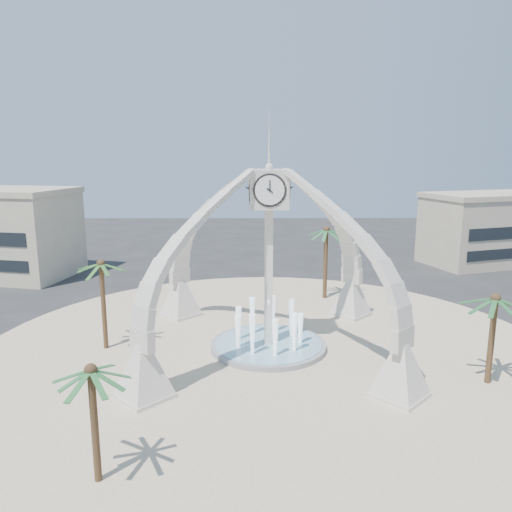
{
  "coord_description": "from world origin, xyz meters",
  "views": [
    {
      "loc": [
        -1.03,
        -32.57,
        13.39
      ],
      "look_at": [
        -0.84,
        2.0,
        6.17
      ],
      "focal_mm": 35.0,
      "sensor_mm": 36.0,
      "label": 1
    }
  ],
  "objects_px": {
    "fountain": "(268,345)",
    "palm_south": "(91,372)",
    "palm_west": "(101,265)",
    "palm_north": "(326,231)",
    "palm_east": "(496,300)",
    "clock_tower": "(269,257)"
  },
  "relations": [
    {
      "from": "palm_east",
      "to": "palm_west",
      "type": "relative_size",
      "value": 0.88
    },
    {
      "from": "clock_tower",
      "to": "palm_west",
      "type": "relative_size",
      "value": 2.67
    },
    {
      "from": "fountain",
      "to": "palm_east",
      "type": "bearing_deg",
      "value": -22.7
    },
    {
      "from": "palm_east",
      "to": "palm_north",
      "type": "bearing_deg",
      "value": 112.24
    },
    {
      "from": "fountain",
      "to": "palm_south",
      "type": "xyz_separation_m",
      "value": [
        -7.47,
        -14.2,
        4.59
      ]
    },
    {
      "from": "palm_north",
      "to": "fountain",
      "type": "bearing_deg",
      "value": -114.77
    },
    {
      "from": "palm_east",
      "to": "fountain",
      "type": "bearing_deg",
      "value": 157.3
    },
    {
      "from": "palm_east",
      "to": "palm_south",
      "type": "xyz_separation_m",
      "value": [
        -20.26,
        -8.85,
        -0.27
      ]
    },
    {
      "from": "palm_east",
      "to": "palm_south",
      "type": "relative_size",
      "value": 1.06
    },
    {
      "from": "clock_tower",
      "to": "palm_west",
      "type": "bearing_deg",
      "value": 179.56
    },
    {
      "from": "palm_east",
      "to": "palm_north",
      "type": "distance_m",
      "value": 18.98
    },
    {
      "from": "fountain",
      "to": "palm_south",
      "type": "height_order",
      "value": "palm_south"
    },
    {
      "from": "fountain",
      "to": "palm_south",
      "type": "relative_size",
      "value": 1.43
    },
    {
      "from": "palm_west",
      "to": "palm_north",
      "type": "bearing_deg",
      "value": 35.61
    },
    {
      "from": "palm_north",
      "to": "palm_south",
      "type": "bearing_deg",
      "value": -116.39
    },
    {
      "from": "palm_east",
      "to": "palm_north",
      "type": "relative_size",
      "value": 0.82
    },
    {
      "from": "fountain",
      "to": "palm_north",
      "type": "relative_size",
      "value": 1.1
    },
    {
      "from": "clock_tower",
      "to": "palm_north",
      "type": "height_order",
      "value": "clock_tower"
    },
    {
      "from": "palm_west",
      "to": "fountain",
      "type": "bearing_deg",
      "value": -0.44
    },
    {
      "from": "palm_north",
      "to": "palm_east",
      "type": "bearing_deg",
      "value": -67.76
    },
    {
      "from": "fountain",
      "to": "palm_east",
      "type": "distance_m",
      "value": 14.69
    },
    {
      "from": "palm_south",
      "to": "palm_west",
      "type": "bearing_deg",
      "value": 104.89
    }
  ]
}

